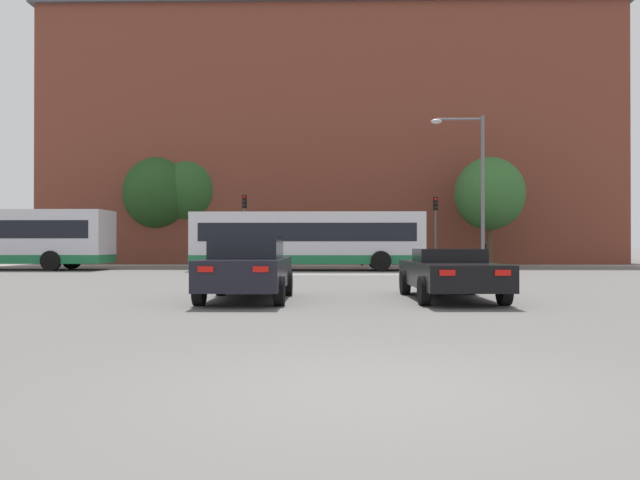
{
  "coord_description": "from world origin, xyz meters",
  "views": [
    {
      "loc": [
        -0.38,
        -5.65,
        1.33
      ],
      "look_at": [
        -0.99,
        25.82,
        1.53
      ],
      "focal_mm": 35.0,
      "sensor_mm": 36.0,
      "label": 1
    }
  ],
  "objects_px": {
    "car_roadster_right": "(450,273)",
    "street_lamp_junction": "(473,176)",
    "bus_crossing_lead": "(308,239)",
    "pedestrian_waiting": "(488,251)",
    "traffic_light_far_left": "(244,218)",
    "car_saloon_left": "(247,268)",
    "pedestrian_walking_west": "(394,248)",
    "traffic_light_far_right": "(436,220)",
    "pedestrian_walking_east": "(362,248)"
  },
  "relations": [
    {
      "from": "car_roadster_right",
      "to": "bus_crossing_lead",
      "type": "bearing_deg",
      "value": 102.36
    },
    {
      "from": "pedestrian_waiting",
      "to": "bus_crossing_lead",
      "type": "bearing_deg",
      "value": -104.68
    },
    {
      "from": "car_roadster_right",
      "to": "street_lamp_junction",
      "type": "xyz_separation_m",
      "value": [
        3.52,
        13.08,
        3.74
      ]
    },
    {
      "from": "traffic_light_far_left",
      "to": "pedestrian_walking_east",
      "type": "xyz_separation_m",
      "value": [
        7.16,
        0.67,
        -1.8
      ]
    },
    {
      "from": "car_saloon_left",
      "to": "pedestrian_waiting",
      "type": "height_order",
      "value": "pedestrian_waiting"
    },
    {
      "from": "street_lamp_junction",
      "to": "pedestrian_waiting",
      "type": "relative_size",
      "value": 4.51
    },
    {
      "from": "car_saloon_left",
      "to": "pedestrian_walking_east",
      "type": "distance_m",
      "value": 23.93
    },
    {
      "from": "pedestrian_waiting",
      "to": "pedestrian_walking_east",
      "type": "xyz_separation_m",
      "value": [
        -7.87,
        -0.71,
        0.18
      ]
    },
    {
      "from": "traffic_light_far_right",
      "to": "traffic_light_far_left",
      "type": "xyz_separation_m",
      "value": [
        -11.55,
        -0.01,
        0.09
      ]
    },
    {
      "from": "traffic_light_far_left",
      "to": "pedestrian_walking_east",
      "type": "distance_m",
      "value": 7.41
    },
    {
      "from": "pedestrian_waiting",
      "to": "pedestrian_walking_east",
      "type": "height_order",
      "value": "pedestrian_walking_east"
    },
    {
      "from": "traffic_light_far_right",
      "to": "car_roadster_right",
      "type": "bearing_deg",
      "value": -98.57
    },
    {
      "from": "traffic_light_far_right",
      "to": "pedestrian_walking_west",
      "type": "height_order",
      "value": "traffic_light_far_right"
    },
    {
      "from": "pedestrian_waiting",
      "to": "pedestrian_walking_east",
      "type": "relative_size",
      "value": 0.86
    },
    {
      "from": "bus_crossing_lead",
      "to": "traffic_light_far_left",
      "type": "bearing_deg",
      "value": 33.55
    },
    {
      "from": "traffic_light_far_left",
      "to": "pedestrian_waiting",
      "type": "height_order",
      "value": "traffic_light_far_left"
    },
    {
      "from": "car_saloon_left",
      "to": "pedestrian_walking_west",
      "type": "distance_m",
      "value": 25.16
    },
    {
      "from": "traffic_light_far_left",
      "to": "street_lamp_junction",
      "type": "xyz_separation_m",
      "value": [
        11.66,
        -9.55,
        1.49
      ]
    },
    {
      "from": "car_roadster_right",
      "to": "pedestrian_walking_east",
      "type": "xyz_separation_m",
      "value": [
        -0.98,
        23.3,
        0.45
      ]
    },
    {
      "from": "traffic_light_far_right",
      "to": "street_lamp_junction",
      "type": "xyz_separation_m",
      "value": [
        0.11,
        -9.56,
        1.58
      ]
    },
    {
      "from": "car_roadster_right",
      "to": "pedestrian_walking_west",
      "type": "height_order",
      "value": "pedestrian_walking_west"
    },
    {
      "from": "car_roadster_right",
      "to": "pedestrian_walking_east",
      "type": "distance_m",
      "value": 23.33
    },
    {
      "from": "car_saloon_left",
      "to": "pedestrian_waiting",
      "type": "distance_m",
      "value": 27.0
    },
    {
      "from": "bus_crossing_lead",
      "to": "pedestrian_walking_west",
      "type": "height_order",
      "value": "bus_crossing_lead"
    },
    {
      "from": "street_lamp_junction",
      "to": "pedestrian_walking_west",
      "type": "relative_size",
      "value": 3.97
    },
    {
      "from": "bus_crossing_lead",
      "to": "car_roadster_right",
      "type": "bearing_deg",
      "value": -166.19
    },
    {
      "from": "traffic_light_far_left",
      "to": "pedestrian_walking_west",
      "type": "xyz_separation_m",
      "value": [
        9.18,
        1.52,
        -1.83
      ]
    },
    {
      "from": "car_saloon_left",
      "to": "pedestrian_walking_west",
      "type": "relative_size",
      "value": 2.43
    },
    {
      "from": "bus_crossing_lead",
      "to": "pedestrian_waiting",
      "type": "bearing_deg",
      "value": -55.41
    },
    {
      "from": "car_roadster_right",
      "to": "pedestrian_walking_west",
      "type": "xyz_separation_m",
      "value": [
        1.04,
        24.15,
        0.42
      ]
    },
    {
      "from": "traffic_light_far_left",
      "to": "pedestrian_waiting",
      "type": "bearing_deg",
      "value": 5.23
    },
    {
      "from": "traffic_light_far_right",
      "to": "pedestrian_waiting",
      "type": "distance_m",
      "value": 4.19
    },
    {
      "from": "car_saloon_left",
      "to": "traffic_light_far_left",
      "type": "bearing_deg",
      "value": 98.02
    },
    {
      "from": "pedestrian_waiting",
      "to": "pedestrian_walking_west",
      "type": "relative_size",
      "value": 0.88
    },
    {
      "from": "traffic_light_far_right",
      "to": "pedestrian_waiting",
      "type": "bearing_deg",
      "value": 21.47
    },
    {
      "from": "bus_crossing_lead",
      "to": "street_lamp_junction",
      "type": "height_order",
      "value": "street_lamp_junction"
    },
    {
      "from": "car_saloon_left",
      "to": "pedestrian_walking_west",
      "type": "xyz_separation_m",
      "value": [
        5.87,
        24.47,
        0.29
      ]
    },
    {
      "from": "bus_crossing_lead",
      "to": "pedestrian_walking_west",
      "type": "xyz_separation_m",
      "value": [
        5.09,
        7.69,
        -0.5
      ]
    },
    {
      "from": "car_roadster_right",
      "to": "traffic_light_far_right",
      "type": "height_order",
      "value": "traffic_light_far_right"
    },
    {
      "from": "car_saloon_left",
      "to": "car_roadster_right",
      "type": "xyz_separation_m",
      "value": [
        4.83,
        0.31,
        -0.13
      ]
    },
    {
      "from": "car_roadster_right",
      "to": "street_lamp_junction",
      "type": "distance_m",
      "value": 14.05
    },
    {
      "from": "car_roadster_right",
      "to": "traffic_light_far_left",
      "type": "relative_size",
      "value": 1.11
    },
    {
      "from": "traffic_light_far_right",
      "to": "traffic_light_far_left",
      "type": "height_order",
      "value": "traffic_light_far_left"
    },
    {
      "from": "car_roadster_right",
      "to": "traffic_light_far_left",
      "type": "bearing_deg",
      "value": 108.33
    },
    {
      "from": "street_lamp_junction",
      "to": "pedestrian_walking_east",
      "type": "distance_m",
      "value": 11.64
    },
    {
      "from": "traffic_light_far_right",
      "to": "pedestrian_walking_east",
      "type": "height_order",
      "value": "traffic_light_far_right"
    },
    {
      "from": "traffic_light_far_right",
      "to": "street_lamp_junction",
      "type": "relative_size",
      "value": 0.59
    },
    {
      "from": "traffic_light_far_right",
      "to": "street_lamp_junction",
      "type": "distance_m",
      "value": 9.69
    },
    {
      "from": "bus_crossing_lead",
      "to": "pedestrian_walking_west",
      "type": "distance_m",
      "value": 9.23
    },
    {
      "from": "pedestrian_waiting",
      "to": "street_lamp_junction",
      "type": "bearing_deg",
      "value": -66.41
    }
  ]
}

